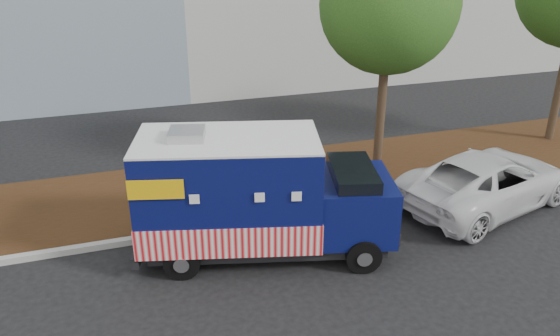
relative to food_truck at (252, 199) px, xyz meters
name	(u,v)px	position (x,y,z in m)	size (l,w,h in m)	color
ground	(191,267)	(-1.44, -0.21, -1.33)	(120.00, 120.00, 0.00)	black
curb	(181,233)	(-1.44, 1.19, -1.26)	(120.00, 0.18, 0.15)	#9E9E99
mulch_strip	(170,195)	(-1.44, 3.29, -1.26)	(120.00, 4.00, 0.15)	#321D0E
tree_c	(389,4)	(4.75, 3.23, 3.51)	(3.77, 3.77, 6.74)	#38281C
food_truck	(252,199)	(0.00, 0.00, 0.00)	(5.89, 3.34, 2.94)	black
white_car	(488,180)	(6.40, 0.31, -0.62)	(2.37, 5.15, 1.43)	silver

